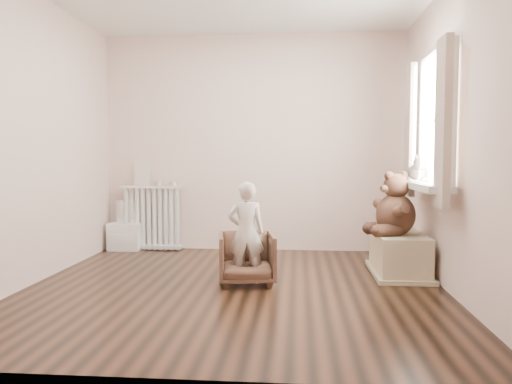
# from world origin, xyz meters

# --- Properties ---
(floor) EXTENTS (3.60, 3.60, 0.01)m
(floor) POSITION_xyz_m (0.00, 0.00, 0.00)
(floor) COLOR black
(floor) RESTS_ON ground
(back_wall) EXTENTS (3.60, 0.02, 2.60)m
(back_wall) POSITION_xyz_m (0.00, 1.80, 1.30)
(back_wall) COLOR silver
(back_wall) RESTS_ON ground
(front_wall) EXTENTS (3.60, 0.02, 2.60)m
(front_wall) POSITION_xyz_m (0.00, -1.80, 1.30)
(front_wall) COLOR silver
(front_wall) RESTS_ON ground
(left_wall) EXTENTS (0.02, 3.60, 2.60)m
(left_wall) POSITION_xyz_m (-1.80, 0.00, 1.30)
(left_wall) COLOR silver
(left_wall) RESTS_ON ground
(right_wall) EXTENTS (0.02, 3.60, 2.60)m
(right_wall) POSITION_xyz_m (1.80, 0.00, 1.30)
(right_wall) COLOR silver
(right_wall) RESTS_ON ground
(window) EXTENTS (0.03, 0.90, 1.10)m
(window) POSITION_xyz_m (1.76, 0.30, 1.45)
(window) COLOR white
(window) RESTS_ON right_wall
(window_sill) EXTENTS (0.22, 1.10, 0.06)m
(window_sill) POSITION_xyz_m (1.67, 0.30, 0.87)
(window_sill) COLOR silver
(window_sill) RESTS_ON right_wall
(curtain_left) EXTENTS (0.06, 0.26, 1.30)m
(curtain_left) POSITION_xyz_m (1.65, -0.27, 1.39)
(curtain_left) COLOR #C4AF99
(curtain_left) RESTS_ON right_wall
(curtain_right) EXTENTS (0.06, 0.26, 1.30)m
(curtain_right) POSITION_xyz_m (1.65, 0.87, 1.39)
(curtain_right) COLOR #C4AF99
(curtain_right) RESTS_ON right_wall
(radiator) EXTENTS (0.74, 0.14, 0.78)m
(radiator) POSITION_xyz_m (-1.23, 1.68, 0.39)
(radiator) COLOR silver
(radiator) RESTS_ON floor
(paper_doll) EXTENTS (0.19, 0.02, 0.31)m
(paper_doll) POSITION_xyz_m (-1.34, 1.68, 0.94)
(paper_doll) COLOR beige
(paper_doll) RESTS_ON radiator
(tin_a) EXTENTS (0.09, 0.09, 0.06)m
(tin_a) POSITION_xyz_m (-1.14, 1.68, 0.81)
(tin_a) COLOR #A59E8C
(tin_a) RESTS_ON radiator
(tin_b) EXTENTS (0.09, 0.09, 0.05)m
(tin_b) POSITION_xyz_m (-0.96, 1.68, 0.81)
(tin_b) COLOR #A59E8C
(tin_b) RESTS_ON radiator
(toy_vanity) EXTENTS (0.38, 0.27, 0.60)m
(toy_vanity) POSITION_xyz_m (-1.55, 1.65, 0.28)
(toy_vanity) COLOR silver
(toy_vanity) RESTS_ON floor
(armchair) EXTENTS (0.56, 0.57, 0.46)m
(armchair) POSITION_xyz_m (0.09, 0.15, 0.23)
(armchair) COLOR brown
(armchair) RESTS_ON floor
(child) EXTENTS (0.36, 0.26, 0.89)m
(child) POSITION_xyz_m (0.09, 0.10, 0.47)
(child) COLOR silver
(child) RESTS_ON armchair
(toy_bench) EXTENTS (0.45, 0.85, 0.40)m
(toy_bench) POSITION_xyz_m (1.52, 0.63, 0.20)
(toy_bench) COLOR #C0B58F
(toy_bench) RESTS_ON floor
(teddy_bear) EXTENTS (0.57, 0.50, 0.59)m
(teddy_bear) POSITION_xyz_m (1.46, 0.54, 0.67)
(teddy_bear) COLOR #341E14
(teddy_bear) RESTS_ON toy_bench
(plush_cat) EXTENTS (0.18, 0.29, 0.24)m
(plush_cat) POSITION_xyz_m (1.66, 0.57, 1.00)
(plush_cat) COLOR slate
(plush_cat) RESTS_ON window_sill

